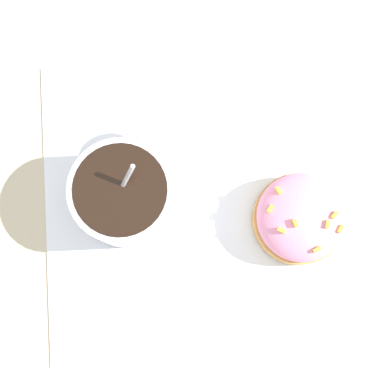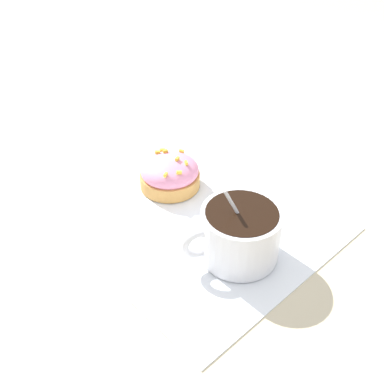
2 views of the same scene
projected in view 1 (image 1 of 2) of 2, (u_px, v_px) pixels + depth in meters
ground_plane at (212, 203)px, 0.61m from camera, size 3.00×3.00×0.00m
paper_napkin at (212, 202)px, 0.61m from camera, size 0.34×0.32×0.00m
coffee_cup at (124, 193)px, 0.57m from camera, size 0.09×0.11×0.09m
frosted_pastry at (300, 218)px, 0.59m from camera, size 0.08×0.08×0.05m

